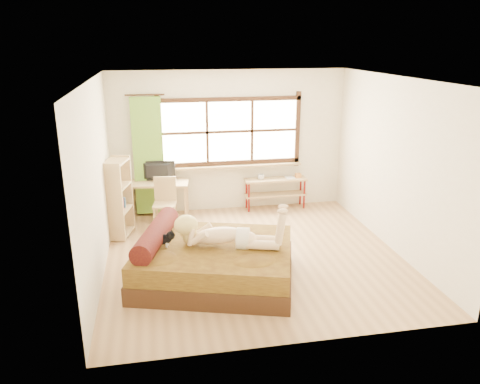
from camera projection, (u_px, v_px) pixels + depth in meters
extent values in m
plane|color=#9E754C|center=(254.00, 256.00, 7.30)|extent=(4.50, 4.50, 0.00)
plane|color=white|center=(256.00, 79.00, 6.46)|extent=(4.50, 4.50, 0.00)
plane|color=silver|center=(230.00, 142.00, 8.98)|extent=(4.50, 0.00, 4.50)
plane|color=silver|center=(302.00, 231.00, 4.78)|extent=(4.50, 0.00, 4.50)
plane|color=silver|center=(96.00, 181.00, 6.49)|extent=(0.00, 4.50, 4.50)
plane|color=silver|center=(396.00, 166.00, 7.28)|extent=(0.00, 4.50, 4.50)
cube|color=#FFEDBF|center=(230.00, 131.00, 8.92)|extent=(2.60, 0.01, 1.30)
cube|color=tan|center=(231.00, 166.00, 9.06)|extent=(2.80, 0.16, 0.04)
cube|color=olive|center=(148.00, 157.00, 8.66)|extent=(0.55, 0.10, 2.20)
cube|color=black|center=(215.00, 271.00, 6.55)|extent=(2.51, 2.22, 0.26)
cube|color=#3B220D|center=(215.00, 254.00, 6.46)|extent=(2.46, 2.18, 0.26)
cylinder|color=#33080D|center=(156.00, 234.00, 6.47)|extent=(0.69, 1.46, 0.30)
cube|color=tan|center=(158.00, 183.00, 8.66)|extent=(1.19, 0.67, 0.04)
cube|color=tan|center=(129.00, 205.00, 8.55)|extent=(0.05, 0.05, 0.68)
cube|color=tan|center=(186.00, 204.00, 8.60)|extent=(0.05, 0.05, 0.68)
cube|color=tan|center=(133.00, 198.00, 8.95)|extent=(0.05, 0.05, 0.68)
cube|color=tan|center=(187.00, 197.00, 8.99)|extent=(0.05, 0.05, 0.68)
imported|color=black|center=(157.00, 172.00, 8.65)|extent=(0.66, 0.18, 0.38)
cube|color=tan|center=(165.00, 205.00, 8.34)|extent=(0.45, 0.45, 0.04)
cube|color=tan|center=(165.00, 189.00, 8.44)|extent=(0.40, 0.09, 0.45)
cube|color=tan|center=(155.00, 219.00, 8.24)|extent=(0.04, 0.04, 0.39)
cube|color=tan|center=(174.00, 219.00, 8.26)|extent=(0.04, 0.04, 0.39)
cube|color=tan|center=(157.00, 213.00, 8.57)|extent=(0.04, 0.04, 0.39)
cube|color=tan|center=(176.00, 212.00, 8.58)|extent=(0.04, 0.04, 0.39)
cube|color=tan|center=(276.00, 180.00, 9.21)|extent=(1.23, 0.31, 0.04)
cube|color=tan|center=(275.00, 194.00, 9.30)|extent=(1.23, 0.31, 0.03)
cylinder|color=maroon|center=(249.00, 197.00, 9.08)|extent=(0.04, 0.04, 0.61)
cylinder|color=maroon|center=(304.00, 194.00, 9.28)|extent=(0.04, 0.04, 0.61)
cylinder|color=maroon|center=(246.00, 193.00, 9.31)|extent=(0.04, 0.04, 0.61)
cylinder|color=maroon|center=(301.00, 190.00, 9.51)|extent=(0.04, 0.04, 0.61)
cube|color=orange|center=(298.00, 175.00, 9.27)|extent=(0.10, 0.10, 0.08)
imported|color=gray|center=(261.00, 177.00, 9.13)|extent=(0.13, 0.13, 0.10)
imported|color=gray|center=(285.00, 178.00, 9.23)|extent=(0.17, 0.23, 0.02)
cube|color=tan|center=(121.00, 232.00, 8.07)|extent=(0.46, 0.61, 0.03)
cube|color=tan|center=(119.00, 209.00, 7.94)|extent=(0.46, 0.61, 0.03)
cube|color=tan|center=(117.00, 186.00, 7.81)|extent=(0.46, 0.61, 0.03)
cube|color=tan|center=(115.00, 162.00, 7.68)|extent=(0.46, 0.61, 0.03)
cube|color=tan|center=(113.00, 203.00, 7.61)|extent=(0.33, 0.11, 1.34)
cube|color=tan|center=(123.00, 193.00, 8.13)|extent=(0.33, 0.11, 1.34)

